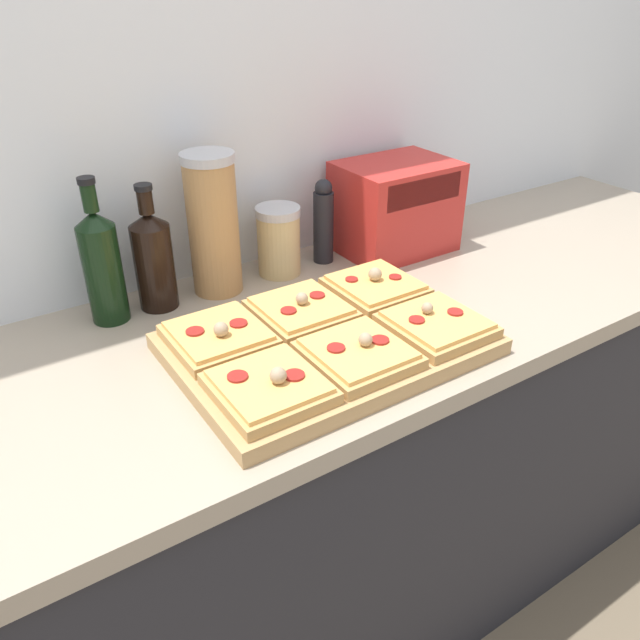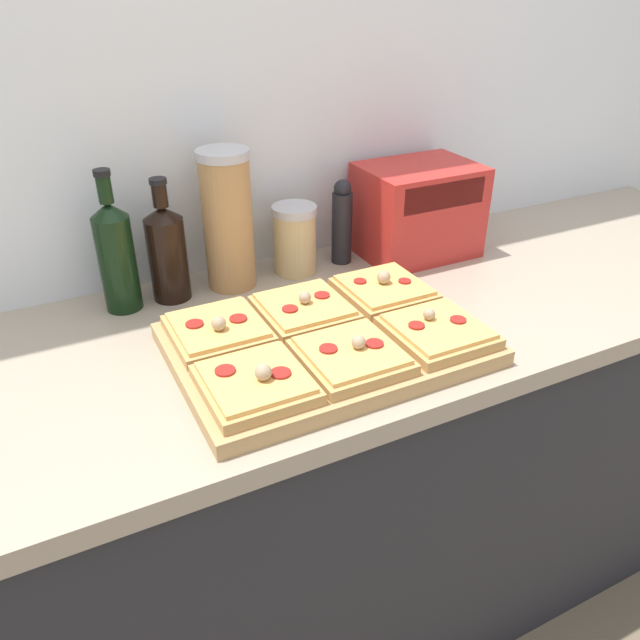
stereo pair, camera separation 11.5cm
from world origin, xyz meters
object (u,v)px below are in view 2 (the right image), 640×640
(toaster_oven, at_px, (417,210))
(wine_bottle, at_px, (167,251))
(pepper_mill, at_px, (342,222))
(grain_jar_short, at_px, (295,239))
(cutting_board, at_px, (327,344))
(olive_oil_bottle, at_px, (116,255))
(grain_jar_tall, at_px, (228,220))

(toaster_oven, bearing_deg, wine_bottle, 176.77)
(toaster_oven, bearing_deg, pepper_mill, 169.76)
(grain_jar_short, bearing_deg, cutting_board, -105.15)
(olive_oil_bottle, xyz_separation_m, grain_jar_tall, (0.24, 0.00, 0.03))
(olive_oil_bottle, distance_m, grain_jar_tall, 0.24)
(wine_bottle, relative_size, toaster_oven, 0.89)
(wine_bottle, bearing_deg, olive_oil_bottle, 180.00)
(grain_jar_tall, distance_m, grain_jar_short, 0.17)
(wine_bottle, distance_m, toaster_oven, 0.60)
(cutting_board, distance_m, grain_jar_tall, 0.37)
(olive_oil_bottle, xyz_separation_m, pepper_mill, (0.51, 0.00, -0.02))
(grain_jar_tall, xyz_separation_m, grain_jar_short, (0.15, 0.00, -0.07))
(olive_oil_bottle, height_order, grain_jar_short, olive_oil_bottle)
(wine_bottle, height_order, grain_jar_short, wine_bottle)
(olive_oil_bottle, bearing_deg, pepper_mill, 0.00)
(cutting_board, relative_size, toaster_oven, 1.87)
(cutting_board, bearing_deg, wine_bottle, 120.32)
(pepper_mill, height_order, toaster_oven, toaster_oven)
(toaster_oven, bearing_deg, grain_jar_short, 173.75)
(olive_oil_bottle, bearing_deg, cutting_board, -48.55)
(grain_jar_short, distance_m, pepper_mill, 0.12)
(olive_oil_bottle, relative_size, grain_jar_tall, 0.97)
(cutting_board, relative_size, wine_bottle, 2.11)
(grain_jar_tall, bearing_deg, grain_jar_short, 0.00)
(cutting_board, height_order, wine_bottle, wine_bottle)
(pepper_mill, bearing_deg, olive_oil_bottle, 180.00)
(wine_bottle, distance_m, grain_jar_tall, 0.14)
(grain_jar_tall, distance_m, toaster_oven, 0.47)
(toaster_oven, bearing_deg, grain_jar_tall, 175.83)
(cutting_board, bearing_deg, grain_jar_short, 74.85)
(olive_oil_bottle, bearing_deg, toaster_oven, -2.77)
(wine_bottle, xyz_separation_m, grain_jar_short, (0.29, 0.00, -0.03))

